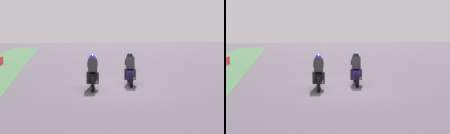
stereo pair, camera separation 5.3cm
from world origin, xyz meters
TOP-DOWN VIEW (x-y plane):
  - ground_plane at (0.00, 0.00)m, footprint 120.00×120.00m
  - rider_lane_a at (0.30, -0.87)m, footprint 2.03×0.63m
  - rider_lane_b at (-0.37, 1.03)m, footprint 2.04×0.59m

SIDE VIEW (x-z plane):
  - ground_plane at x=0.00m, z-range 0.00..0.00m
  - rider_lane_a at x=0.30m, z-range -0.13..1.38m
  - rider_lane_b at x=-0.37m, z-range -0.13..1.38m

